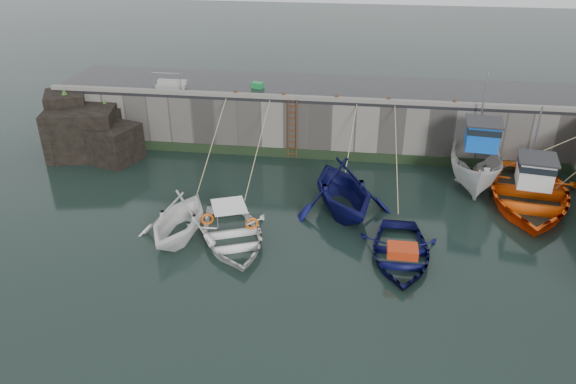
# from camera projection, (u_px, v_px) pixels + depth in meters

# --- Properties ---
(ground) EXTENTS (120.00, 120.00, 0.00)m
(ground) POSITION_uv_depth(u_px,v_px,m) (311.00, 269.00, 20.79)
(ground) COLOR black
(ground) RESTS_ON ground
(quay_back) EXTENTS (30.00, 5.00, 3.00)m
(quay_back) POSITION_uv_depth(u_px,v_px,m) (334.00, 116.00, 31.06)
(quay_back) COLOR slate
(quay_back) RESTS_ON ground
(road_back) EXTENTS (30.00, 5.00, 0.16)m
(road_back) POSITION_uv_depth(u_px,v_px,m) (335.00, 89.00, 30.33)
(road_back) COLOR black
(road_back) RESTS_ON quay_back
(kerb_back) EXTENTS (30.00, 0.30, 0.20)m
(kerb_back) POSITION_uv_depth(u_px,v_px,m) (332.00, 99.00, 28.19)
(kerb_back) COLOR slate
(kerb_back) RESTS_ON road_back
(algae_back) EXTENTS (30.00, 0.08, 0.50)m
(algae_back) POSITION_uv_depth(u_px,v_px,m) (330.00, 155.00, 29.41)
(algae_back) COLOR black
(algae_back) RESTS_ON ground
(rock_outcrop) EXTENTS (5.85, 4.24, 3.41)m
(rock_outcrop) POSITION_uv_depth(u_px,v_px,m) (87.00, 131.00, 29.76)
(rock_outcrop) COLOR black
(rock_outcrop) RESTS_ON ground
(ladder) EXTENTS (0.51, 0.08, 3.20)m
(ladder) POSITION_uv_depth(u_px,v_px,m) (292.00, 130.00, 28.99)
(ladder) COLOR #3F1E0F
(ladder) RESTS_ON ground
(boat_near_white) EXTENTS (4.04, 4.56, 2.22)m
(boat_near_white) POSITION_uv_depth(u_px,v_px,m) (180.00, 236.00, 22.87)
(boat_near_white) COLOR white
(boat_near_white) RESTS_ON ground
(boat_near_white_rope) EXTENTS (0.04, 6.43, 3.10)m
(boat_near_white_rope) POSITION_uv_depth(u_px,v_px,m) (214.00, 177.00, 27.65)
(boat_near_white_rope) COLOR tan
(boat_near_white_rope) RESTS_ON ground
(boat_near_blue) EXTENTS (5.20, 5.99, 1.04)m
(boat_near_blue) POSITION_uv_depth(u_px,v_px,m) (232.00, 241.00, 22.54)
(boat_near_blue) COLOR white
(boat_near_blue) RESTS_ON ground
(boat_near_blue_rope) EXTENTS (0.04, 6.50, 3.10)m
(boat_near_blue_rope) POSITION_uv_depth(u_px,v_px,m) (257.00, 181.00, 27.35)
(boat_near_blue_rope) COLOR tan
(boat_near_blue_rope) RESTS_ON ground
(boat_near_blacktrim) EXTENTS (5.98, 6.38, 2.70)m
(boat_near_blacktrim) POSITION_uv_depth(u_px,v_px,m) (342.00, 210.00, 24.76)
(boat_near_blacktrim) COLOR #0B0C44
(boat_near_blacktrim) RESTS_ON ground
(boat_near_blacktrim_rope) EXTENTS (0.04, 3.86, 3.10)m
(boat_near_blacktrim_rope) POSITION_uv_depth(u_px,v_px,m) (346.00, 172.00, 28.20)
(boat_near_blacktrim_rope) COLOR tan
(boat_near_blacktrim_rope) RESTS_ON ground
(boat_near_navy) EXTENTS (3.35, 4.68, 0.97)m
(boat_near_navy) POSITION_uv_depth(u_px,v_px,m) (399.00, 258.00, 21.47)
(boat_near_navy) COLOR #0A0B3E
(boat_near_navy) RESTS_ON ground
(boat_near_navy_rope) EXTENTS (0.04, 6.79, 3.10)m
(boat_near_navy_rope) POSITION_uv_depth(u_px,v_px,m) (395.00, 190.00, 26.42)
(boat_near_navy_rope) COLOR tan
(boat_near_navy_rope) RESTS_ON ground
(boat_far_white) EXTENTS (2.98, 6.40, 5.39)m
(boat_far_white) POSITION_uv_depth(u_px,v_px,m) (476.00, 163.00, 26.78)
(boat_far_white) COLOR silver
(boat_far_white) RESTS_ON ground
(boat_far_orange) EXTENTS (6.25, 8.00, 4.51)m
(boat_far_orange) POSITION_uv_depth(u_px,v_px,m) (528.00, 192.00, 25.21)
(boat_far_orange) COLOR #FF550D
(boat_far_orange) RESTS_ON ground
(fish_crate) EXTENTS (0.71, 0.56, 0.31)m
(fish_crate) POSITION_uv_depth(u_px,v_px,m) (258.00, 85.00, 30.09)
(fish_crate) COLOR #178239
(fish_crate) RESTS_ON road_back
(railing) EXTENTS (1.60, 1.05, 1.00)m
(railing) POSITION_uv_depth(u_px,v_px,m) (171.00, 84.00, 30.16)
(railing) COLOR #A5A8AD
(railing) RESTS_ON road_back
(bollard_a) EXTENTS (0.18, 0.18, 0.28)m
(bollard_a) POSITION_uv_depth(u_px,v_px,m) (235.00, 94.00, 28.86)
(bollard_a) COLOR #3F1E0F
(bollard_a) RESTS_ON road_back
(bollard_b) EXTENTS (0.18, 0.18, 0.28)m
(bollard_b) POSITION_uv_depth(u_px,v_px,m) (283.00, 96.00, 28.56)
(bollard_b) COLOR #3F1E0F
(bollard_b) RESTS_ON road_back
(bollard_c) EXTENTS (0.18, 0.18, 0.28)m
(bollard_c) POSITION_uv_depth(u_px,v_px,m) (336.00, 98.00, 28.23)
(bollard_c) COLOR #3F1E0F
(bollard_c) RESTS_ON road_back
(bollard_d) EXTENTS (0.18, 0.18, 0.28)m
(bollard_d) POSITION_uv_depth(u_px,v_px,m) (389.00, 100.00, 27.92)
(bollard_d) COLOR #3F1E0F
(bollard_d) RESTS_ON road_back
(bollard_e) EXTENTS (0.18, 0.18, 0.28)m
(bollard_e) POSITION_uv_depth(u_px,v_px,m) (455.00, 103.00, 27.53)
(bollard_e) COLOR #3F1E0F
(bollard_e) RESTS_ON road_back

